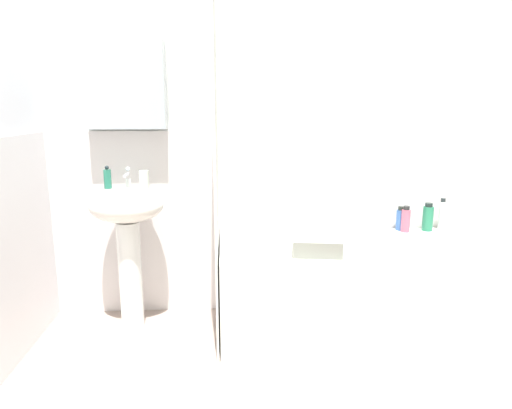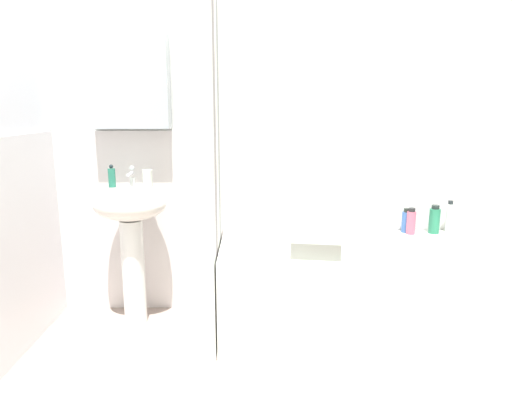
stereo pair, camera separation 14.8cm
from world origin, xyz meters
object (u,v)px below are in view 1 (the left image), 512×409
object	(u,v)px
toothbrush_cup	(144,179)
lotion_bottle	(406,220)
bathtub	(349,287)
towel_folded	(317,245)
conditioner_bottle	(442,215)
soap_dispenser	(108,178)
shampoo_bottle	(428,218)
body_wash_bottle	(401,219)
sink	(128,227)

from	to	relation	value
toothbrush_cup	lotion_bottle	world-z (taller)	toothbrush_cup
bathtub	towel_folded	bearing A→B (deg)	-144.78
bathtub	conditioner_bottle	size ratio (longest dim) A/B	7.41
soap_dispenser	toothbrush_cup	world-z (taller)	soap_dispenser
conditioner_bottle	soap_dispenser	bearing A→B (deg)	-177.53
conditioner_bottle	lotion_bottle	size ratio (longest dim) A/B	1.23
toothbrush_cup	bathtub	distance (m)	1.41
toothbrush_cup	conditioner_bottle	world-z (taller)	toothbrush_cup
conditioner_bottle	shampoo_bottle	bearing A→B (deg)	-169.13
conditioner_bottle	towel_folded	bearing A→B (deg)	-153.80
shampoo_bottle	soap_dispenser	bearing A→B (deg)	-177.96
soap_dispenser	shampoo_bottle	size ratio (longest dim) A/B	0.75
lotion_bottle	body_wash_bottle	world-z (taller)	lotion_bottle
bathtub	body_wash_bottle	distance (m)	0.60
sink	body_wash_bottle	bearing A→B (deg)	4.56
conditioner_bottle	lotion_bottle	world-z (taller)	conditioner_bottle
soap_dispenser	lotion_bottle	size ratio (longest dim) A/B	0.81
soap_dispenser	shampoo_bottle	distance (m)	2.05
soap_dispenser	lotion_bottle	xyz separation A→B (m)	(1.87, 0.05, -0.30)
sink	towel_folded	bearing A→B (deg)	-16.00
toothbrush_cup	towel_folded	xyz separation A→B (m)	(1.00, -0.38, -0.32)
soap_dispenser	lotion_bottle	bearing A→B (deg)	1.57
body_wash_bottle	shampoo_bottle	bearing A→B (deg)	-7.12
shampoo_bottle	lotion_bottle	bearing A→B (deg)	-172.39
soap_dispenser	conditioner_bottle	xyz separation A→B (m)	(2.13, 0.09, -0.28)
lotion_bottle	towel_folded	size ratio (longest dim) A/B	0.64
soap_dispenser	bathtub	world-z (taller)	soap_dispenser
lotion_bottle	conditioner_bottle	bearing A→B (deg)	8.91
bathtub	towel_folded	distance (m)	0.43
bathtub	towel_folded	size ratio (longest dim) A/B	5.84
toothbrush_cup	body_wash_bottle	distance (m)	1.67
shampoo_bottle	lotion_bottle	size ratio (longest dim) A/B	1.08
lotion_bottle	towel_folded	xyz separation A→B (m)	(-0.66, -0.41, -0.03)
soap_dispenser	body_wash_bottle	xyz separation A→B (m)	(1.85, 0.09, -0.30)
towel_folded	sink	bearing A→B (deg)	164.00
sink	towel_folded	xyz separation A→B (m)	(1.10, -0.32, -0.04)
shampoo_bottle	lotion_bottle	xyz separation A→B (m)	(-0.16, -0.02, -0.01)
bathtub	shampoo_bottle	size ratio (longest dim) A/B	8.48
shampoo_bottle	body_wash_bottle	bearing A→B (deg)	172.88
bathtub	lotion_bottle	size ratio (longest dim) A/B	9.12
sink	shampoo_bottle	bearing A→B (deg)	3.50
toothbrush_cup	shampoo_bottle	size ratio (longest dim) A/B	0.56
conditioner_bottle	body_wash_bottle	bearing A→B (deg)	179.60
toothbrush_cup	shampoo_bottle	world-z (taller)	toothbrush_cup
lotion_bottle	body_wash_bottle	size ratio (longest dim) A/B	1.08
conditioner_bottle	bathtub	bearing A→B (deg)	-157.37
bathtub	lotion_bottle	xyz separation A→B (m)	(0.42, 0.24, 0.36)
lotion_bottle	sink	bearing A→B (deg)	-176.86
shampoo_bottle	conditioner_bottle	bearing A→B (deg)	10.87
bathtub	conditioner_bottle	world-z (taller)	conditioner_bottle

